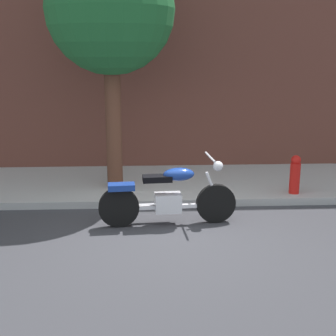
{
  "coord_description": "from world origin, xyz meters",
  "views": [
    {
      "loc": [
        -0.41,
        -6.84,
        2.82
      ],
      "look_at": [
        -0.05,
        0.41,
        0.99
      ],
      "focal_mm": 48.57,
      "sensor_mm": 36.0,
      "label": 1
    }
  ],
  "objects": [
    {
      "name": "motorcycle",
      "position": [
        -0.05,
        0.41,
        0.49
      ],
      "size": [
        2.32,
        0.7,
        1.17
      ],
      "color": "black",
      "rests_on": "ground"
    },
    {
      "name": "fire_hydrant",
      "position": [
        2.51,
        1.62,
        0.46
      ],
      "size": [
        0.2,
        0.2,
        0.91
      ],
      "color": "red",
      "rests_on": "ground"
    },
    {
      "name": "street_tree",
      "position": [
        -1.05,
        2.23,
        3.59
      ],
      "size": [
        2.46,
        2.46,
        4.87
      ],
      "color": "brown",
      "rests_on": "ground"
    },
    {
      "name": "ground_plane",
      "position": [
        0.0,
        0.0,
        0.0
      ],
      "size": [
        60.0,
        60.0,
        0.0
      ],
      "primitive_type": "plane",
      "color": "#38383D"
    },
    {
      "name": "sidewalk",
      "position": [
        0.0,
        2.65,
        0.07
      ],
      "size": [
        20.22,
        2.76,
        0.14
      ],
      "primitive_type": "cube",
      "color": "#AFAFAF",
      "rests_on": "ground"
    }
  ]
}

